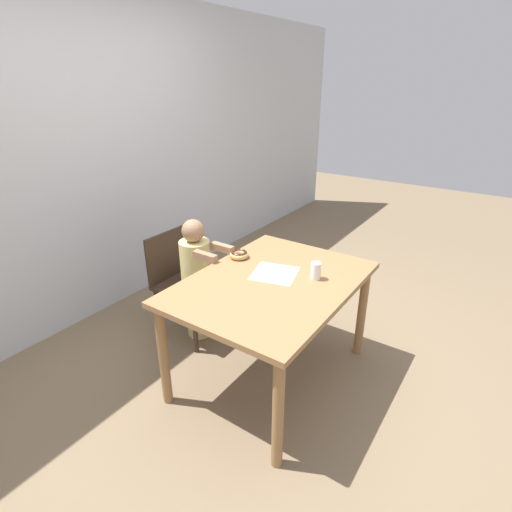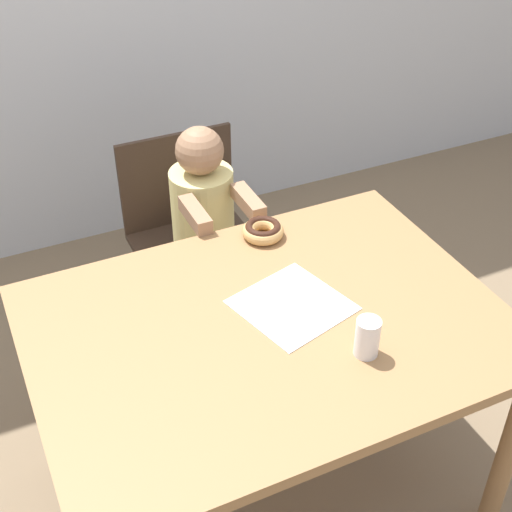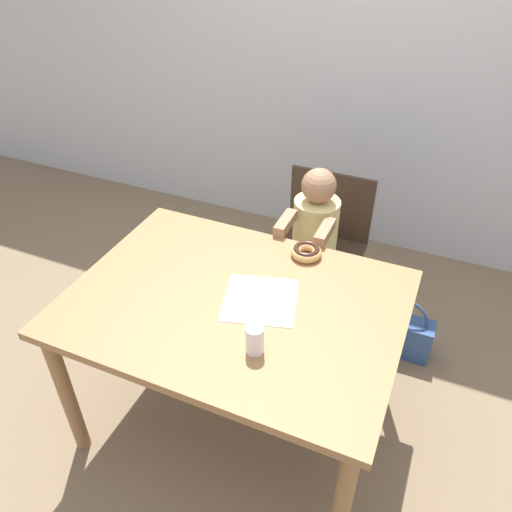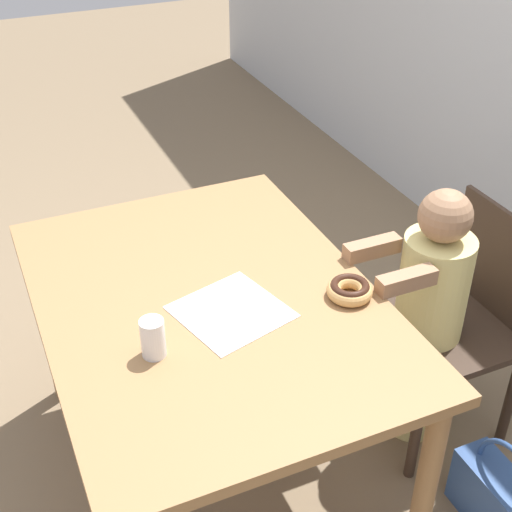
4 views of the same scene
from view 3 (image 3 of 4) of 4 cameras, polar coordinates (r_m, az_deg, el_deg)
name	(u,v)px [view 3 (image 3 of 4)]	position (r m, az deg, el deg)	size (l,w,h in m)	color
ground_plane	(239,416)	(2.44, -1.98, -17.83)	(12.00, 12.00, 0.00)	#7A664C
wall_back	(360,47)	(3.12, 11.84, 22.32)	(8.00, 0.05, 2.50)	silver
dining_table	(235,317)	(1.96, -2.37, -6.95)	(1.26, 0.92, 0.73)	olive
chair	(320,248)	(2.68, 7.27, 0.87)	(0.45, 0.45, 0.81)	#38281E
child_figure	(313,253)	(2.55, 6.52, 0.31)	(0.24, 0.39, 0.95)	#E0D17F
donut	(306,251)	(2.10, 5.78, 0.52)	(0.13, 0.13, 0.05)	tan
napkin	(260,300)	(1.89, 0.49, -5.02)	(0.33, 0.33, 0.00)	white
handbag	(396,332)	(2.72, 15.76, -8.40)	(0.36, 0.13, 0.36)	#2D4C84
cup	(255,340)	(1.67, -0.15, -9.54)	(0.06, 0.06, 0.11)	white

